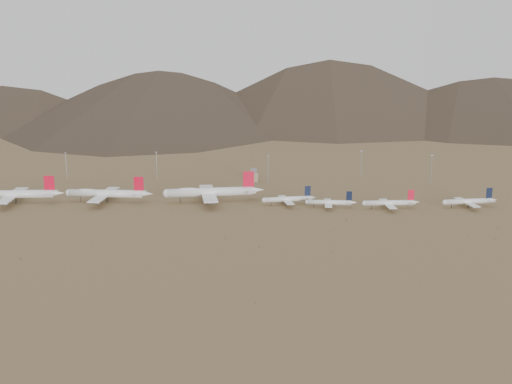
{
  "coord_description": "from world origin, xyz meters",
  "views": [
    {
      "loc": [
        61.15,
        -453.36,
        118.93
      ],
      "look_at": [
        36.54,
        30.0,
        10.25
      ],
      "focal_mm": 45.0,
      "sensor_mm": 36.0,
      "label": 1
    }
  ],
  "objects_px": {
    "narrowbody_a": "(288,199)",
    "narrowbody_b": "(330,202)",
    "widebody_west": "(14,194)",
    "control_tower": "(254,176)",
    "widebody_east": "(210,192)",
    "widebody_centre": "(106,193)"
  },
  "relations": [
    {
      "from": "narrowbody_a",
      "to": "control_tower",
      "type": "xyz_separation_m",
      "value": [
        -31.59,
        88.7,
        0.66
      ]
    },
    {
      "from": "narrowbody_a",
      "to": "widebody_east",
      "type": "bearing_deg",
      "value": 159.93
    },
    {
      "from": "widebody_centre",
      "to": "narrowbody_a",
      "type": "bearing_deg",
      "value": 1.44
    },
    {
      "from": "narrowbody_a",
      "to": "narrowbody_b",
      "type": "bearing_deg",
      "value": -27.91
    },
    {
      "from": "narrowbody_a",
      "to": "narrowbody_b",
      "type": "relative_size",
      "value": 1.07
    },
    {
      "from": "widebody_centre",
      "to": "narrowbody_b",
      "type": "xyz_separation_m",
      "value": [
        175.77,
        -8.89,
        -2.98
      ]
    },
    {
      "from": "control_tower",
      "to": "narrowbody_b",
      "type": "bearing_deg",
      "value": -56.6
    },
    {
      "from": "widebody_centre",
      "to": "widebody_east",
      "type": "relative_size",
      "value": 0.89
    },
    {
      "from": "narrowbody_b",
      "to": "narrowbody_a",
      "type": "bearing_deg",
      "value": 167.89
    },
    {
      "from": "widebody_east",
      "to": "control_tower",
      "type": "relative_size",
      "value": 6.63
    },
    {
      "from": "widebody_west",
      "to": "narrowbody_b",
      "type": "distance_m",
      "value": 246.66
    },
    {
      "from": "widebody_centre",
      "to": "widebody_east",
      "type": "xyz_separation_m",
      "value": [
        82.2,
        4.98,
        1.01
      ]
    },
    {
      "from": "narrowbody_b",
      "to": "control_tower",
      "type": "height_order",
      "value": "narrowbody_b"
    },
    {
      "from": "widebody_west",
      "to": "narrowbody_a",
      "type": "bearing_deg",
      "value": -4.5
    },
    {
      "from": "widebody_east",
      "to": "narrowbody_a",
      "type": "distance_m",
      "value": 61.99
    },
    {
      "from": "widebody_west",
      "to": "control_tower",
      "type": "bearing_deg",
      "value": 21.26
    },
    {
      "from": "narrowbody_b",
      "to": "widebody_west",
      "type": "bearing_deg",
      "value": -178.97
    },
    {
      "from": "widebody_east",
      "to": "narrowbody_b",
      "type": "height_order",
      "value": "widebody_east"
    },
    {
      "from": "widebody_west",
      "to": "widebody_centre",
      "type": "xyz_separation_m",
      "value": [
        70.87,
        7.14,
        -0.26
      ]
    },
    {
      "from": "widebody_west",
      "to": "widebody_east",
      "type": "distance_m",
      "value": 153.55
    },
    {
      "from": "widebody_west",
      "to": "narrowbody_a",
      "type": "relative_size",
      "value": 1.71
    },
    {
      "from": "widebody_centre",
      "to": "narrowbody_b",
      "type": "bearing_deg",
      "value": -0.99
    }
  ]
}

